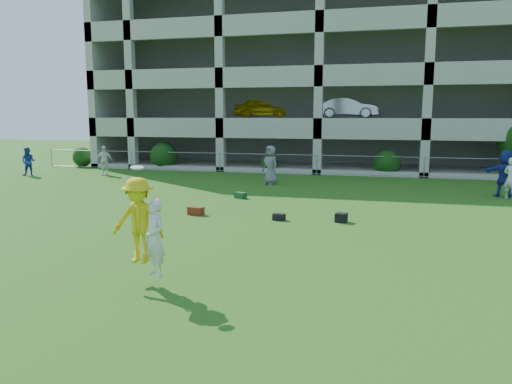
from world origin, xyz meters
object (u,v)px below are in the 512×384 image
(bystander_a, at_px, (28,162))
(frisbee_contest, at_px, (142,224))
(crate_d, at_px, (341,218))
(bystander_c, at_px, (271,165))
(bystander_e, at_px, (511,178))
(bystander_b, at_px, (104,161))
(bystander_d, at_px, (505,173))
(parking_garage, at_px, (334,80))

(bystander_a, xyz_separation_m, frisbee_contest, (15.12, -15.26, 0.46))
(crate_d, relative_size, frisbee_contest, 0.16)
(bystander_c, distance_m, frisbee_contest, 15.38)
(bystander_c, height_order, bystander_e, bystander_c)
(bystander_b, bearing_deg, frisbee_contest, -75.99)
(bystander_b, xyz_separation_m, crate_d, (14.54, -9.53, -0.70))
(bystander_c, height_order, crate_d, bystander_c)
(bystander_a, distance_m, frisbee_contest, 21.48)
(bystander_c, xyz_separation_m, bystander_e, (10.73, -1.80, -0.11))
(bystander_e, bearing_deg, bystander_a, 36.91)
(bystander_c, bearing_deg, bystander_e, 25.74)
(bystander_c, bearing_deg, crate_d, -27.21)
(bystander_d, height_order, parking_garage, parking_garage)
(bystander_b, relative_size, parking_garage, 0.06)
(bystander_e, bearing_deg, frisbee_contest, 94.62)
(bystander_d, bearing_deg, bystander_b, -5.59)
(bystander_e, height_order, frisbee_contest, frisbee_contest)
(bystander_c, relative_size, bystander_d, 0.96)
(bystander_e, xyz_separation_m, crate_d, (-6.45, -6.42, -0.72))
(bystander_d, distance_m, crate_d, 9.46)
(bystander_c, xyz_separation_m, crate_d, (4.29, -8.21, -0.83))
(bystander_b, xyz_separation_m, frisbee_contest, (11.07, -16.67, 0.43))
(crate_d, distance_m, parking_garage, 22.45)
(crate_d, bearing_deg, parking_garage, 96.81)
(bystander_c, xyz_separation_m, parking_garage, (1.71, 13.31, 5.04))
(bystander_a, xyz_separation_m, crate_d, (18.58, -8.12, -0.67))
(bystander_d, relative_size, frisbee_contest, 0.92)
(crate_d, xyz_separation_m, frisbee_contest, (-3.47, -7.14, 1.13))
(bystander_a, relative_size, parking_garage, 0.05)
(frisbee_contest, bearing_deg, bystander_b, 123.59)
(frisbee_contest, bearing_deg, bystander_e, 53.84)
(frisbee_contest, height_order, parking_garage, parking_garage)
(bystander_d, distance_m, parking_garage, 17.76)
(bystander_b, distance_m, bystander_c, 10.34)
(bystander_d, bearing_deg, crate_d, 49.23)
(bystander_c, height_order, parking_garage, parking_garage)
(bystander_e, height_order, crate_d, bystander_e)
(frisbee_contest, bearing_deg, parking_garage, 88.21)
(bystander_b, bearing_deg, bystander_a, 179.67)
(bystander_a, height_order, crate_d, bystander_a)
(parking_garage, bearing_deg, bystander_e, -59.16)
(bystander_c, relative_size, bystander_e, 1.12)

